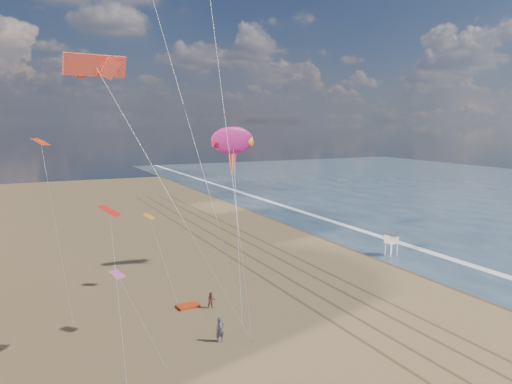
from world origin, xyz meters
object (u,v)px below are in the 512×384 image
(grounded_kite, at_px, (188,306))
(show_kite, at_px, (232,141))
(lifeguard_stand, at_px, (392,239))
(kite_flyer_a, at_px, (220,329))
(kite_flyer_b, at_px, (211,300))

(grounded_kite, xyz_separation_m, show_kite, (8.65, 9.80, 14.63))
(lifeguard_stand, relative_size, kite_flyer_a, 1.42)
(lifeguard_stand, relative_size, kite_flyer_b, 1.82)
(grounded_kite, distance_m, show_kite, 19.62)
(lifeguard_stand, xyz_separation_m, show_kite, (-20.20, 3.77, 12.59))
(lifeguard_stand, distance_m, kite_flyer_a, 32.07)
(show_kite, distance_m, kite_flyer_b, 19.05)
(grounded_kite, xyz_separation_m, kite_flyer_a, (0.06, -8.03, 0.87))
(grounded_kite, bearing_deg, kite_flyer_b, -39.86)
(lifeguard_stand, height_order, kite_flyer_b, lifeguard_stand)
(show_kite, bearing_deg, grounded_kite, -131.44)
(grounded_kite, bearing_deg, kite_flyer_a, -96.39)
(show_kite, bearing_deg, lifeguard_stand, -10.56)
(lifeguard_stand, xyz_separation_m, grounded_kite, (-28.86, -6.04, -2.04))
(grounded_kite, distance_m, kite_flyer_b, 2.30)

